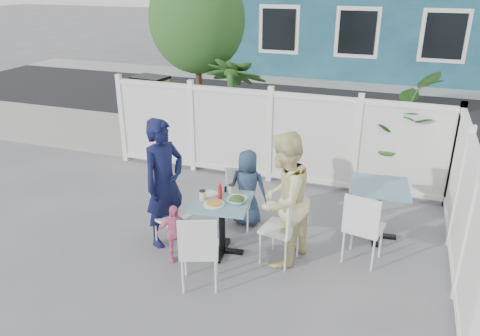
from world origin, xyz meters
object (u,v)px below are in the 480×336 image
(chair_left, at_px, (168,211))
(chair_right, at_px, (286,224))
(boy, at_px, (247,188))
(toddler, at_px, (174,233))
(woman, at_px, (283,200))
(main_table, at_px, (222,212))
(man, at_px, (164,183))
(utility_cabinet, at_px, (152,107))
(chair_back, at_px, (238,194))
(spare_table, at_px, (379,197))
(chair_near, at_px, (199,247))

(chair_left, distance_m, chair_right, 1.59)
(boy, distance_m, toddler, 1.35)
(woman, height_order, boy, woman)
(main_table, xyz_separation_m, boy, (0.06, 0.84, -0.02))
(main_table, bearing_deg, man, 179.41)
(chair_left, bearing_deg, main_table, 112.28)
(utility_cabinet, bearing_deg, chair_back, -36.62)
(spare_table, height_order, chair_left, chair_left)
(man, xyz_separation_m, boy, (0.87, 0.84, -0.31))
(boy, bearing_deg, man, 41.40)
(spare_table, bearing_deg, chair_near, -134.13)
(chair_back, height_order, chair_near, chair_near)
(main_table, bearing_deg, boy, 85.99)
(woman, height_order, toddler, woman)
(chair_right, height_order, boy, boy)
(spare_table, relative_size, man, 0.47)
(main_table, bearing_deg, chair_right, 3.21)
(chair_left, relative_size, woman, 0.49)
(main_table, relative_size, chair_left, 0.95)
(chair_left, height_order, chair_back, chair_back)
(chair_back, height_order, boy, boy)
(chair_back, bearing_deg, chair_near, 80.64)
(boy, bearing_deg, spare_table, -175.54)
(chair_back, height_order, toddler, chair_back)
(chair_near, distance_m, woman, 1.18)
(chair_near, relative_size, woman, 0.56)
(chair_left, height_order, woman, woman)
(chair_right, relative_size, woman, 0.55)
(man, height_order, boy, man)
(chair_near, relative_size, boy, 0.85)
(utility_cabinet, relative_size, chair_left, 1.50)
(utility_cabinet, height_order, main_table, utility_cabinet)
(chair_near, distance_m, man, 1.21)
(man, bearing_deg, woman, -66.78)
(chair_right, bearing_deg, chair_left, 103.64)
(chair_right, bearing_deg, boy, 54.87)
(utility_cabinet, relative_size, toddler, 1.63)
(chair_near, distance_m, toddler, 0.72)
(main_table, xyz_separation_m, chair_near, (0.04, -0.80, -0.03))
(chair_back, relative_size, woman, 0.49)
(utility_cabinet, bearing_deg, main_table, -42.16)
(main_table, height_order, chair_back, chair_back)
(utility_cabinet, xyz_separation_m, man, (2.44, -3.99, 0.24))
(man, distance_m, boy, 1.24)
(woman, xyz_separation_m, toddler, (-1.28, -0.44, -0.47))
(chair_left, height_order, boy, boy)
(chair_right, xyz_separation_m, toddler, (-1.33, -0.41, -0.16))
(utility_cabinet, height_order, toddler, utility_cabinet)
(chair_back, bearing_deg, chair_left, 35.67)
(main_table, relative_size, man, 0.46)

